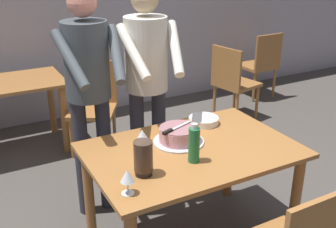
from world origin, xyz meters
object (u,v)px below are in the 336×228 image
background_chair_0 (233,80)px  wine_glass_near (142,135)px  person_standing_beside (88,82)px  wine_glass_far (127,177)px  background_chair_1 (261,63)px  hurricane_lamp (143,158)px  background_table (12,97)px  plate_stack (204,120)px  water_bottle (194,144)px  person_cutting_cake (147,74)px  main_dining_table (191,164)px  cake_knife (172,130)px  background_chair_2 (93,103)px  cake_on_platter (179,135)px

background_chair_0 → wine_glass_near: bearing=-140.5°
person_standing_beside → wine_glass_far: bearing=-97.2°
wine_glass_far → background_chair_1: background_chair_1 is taller
hurricane_lamp → background_table: 2.26m
plate_stack → wine_glass_far: bearing=-145.6°
water_bottle → person_cutting_cake: size_ratio=0.15×
main_dining_table → cake_knife: cake_knife is taller
hurricane_lamp → background_chair_2: (0.32, 1.91, -0.37)m
wine_glass_far → background_chair_0: (2.17, 1.97, -0.36)m
main_dining_table → hurricane_lamp: (-0.41, -0.15, 0.23)m
cake_on_platter → wine_glass_near: wine_glass_near is taller
cake_on_platter → water_bottle: 0.28m
background_chair_2 → plate_stack: bearing=-75.6°
person_cutting_cake → wine_glass_near: bearing=-119.0°
plate_stack → water_bottle: 0.58m
cake_on_platter → background_table: bearing=112.0°
main_dining_table → background_table: (-0.82, 2.06, -0.05)m
background_table → cake_knife: bearing=-69.9°
main_dining_table → wine_glass_far: 0.67m
cake_on_platter → water_bottle: water_bottle is taller
main_dining_table → cake_on_platter: bearing=105.2°
background_table → background_chair_0: (2.42, -0.37, -0.09)m
main_dining_table → wine_glass_near: bearing=155.8°
cake_on_platter → background_chair_0: size_ratio=0.38×
wine_glass_far → background_chair_0: size_ratio=0.16×
person_standing_beside → background_chair_0: 2.35m
background_table → background_chair_1: background_chair_1 is taller
cake_on_platter → background_chair_0: background_chair_0 is taller
background_chair_2 → main_dining_table: bearing=-87.0°
wine_glass_near → person_cutting_cake: 0.65m
wine_glass_near → background_chair_2: background_chair_2 is taller
wine_glass_near → wine_glass_far: size_ratio=1.00×
wine_glass_far → person_standing_beside: 1.01m
water_bottle → background_chair_2: water_bottle is taller
main_dining_table → hurricane_lamp: hurricane_lamp is taller
cake_knife → wine_glass_near: (-0.19, 0.04, -0.01)m
background_table → person_standing_beside: bearing=-74.8°
cake_knife → plate_stack: bearing=28.4°
background_chair_0 → background_chair_2: bearing=177.6°
background_table → background_chair_2: 0.79m
wine_glass_near → person_standing_beside: 0.62m
wine_glass_near → background_chair_0: 2.47m
cake_knife → plate_stack: 0.44m
wine_glass_near → person_cutting_cake: person_cutting_cake is taller
background_chair_0 → background_chair_1: (0.80, 0.45, 0.00)m
wine_glass_near → background_chair_0: background_chair_0 is taller
water_bottle → background_chair_2: size_ratio=0.28×
main_dining_table → hurricane_lamp: 0.49m
wine_glass_far → person_standing_beside: size_ratio=0.08×
wine_glass_near → background_chair_1: (2.69, 2.00, -0.36)m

